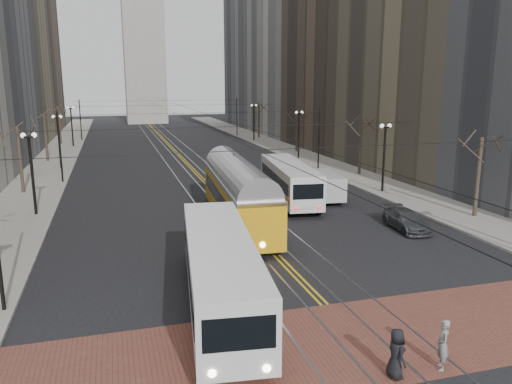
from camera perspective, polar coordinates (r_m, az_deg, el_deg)
ground at (r=22.66m, az=6.84°, el=-11.68°), size 260.00×260.00×0.00m
sidewalk_left at (r=64.99m, az=-21.99°, el=3.41°), size 5.00×140.00×0.15m
sidewalk_right at (r=68.70m, az=3.79°, el=4.72°), size 5.00×140.00×0.15m
crosswalk_band at (r=19.43m, az=11.61°, el=-16.16°), size 25.00×6.00×0.01m
streetcar_rails at (r=65.18m, az=-8.74°, el=4.13°), size 4.80×130.00×0.02m
centre_lines at (r=65.17m, az=-8.74°, el=4.13°), size 0.42×130.00×0.01m
building_left_far at (r=106.94m, az=-26.58°, el=16.93°), size 16.00×20.00×40.00m
building_right_mid at (r=73.65m, az=11.82°, el=18.21°), size 16.00×20.00×34.00m
building_right_far at (r=110.81m, az=1.74°, el=17.97°), size 16.00×20.00×40.00m
lamp_posts at (r=48.87m, az=-6.32°, el=4.78°), size 27.60×57.20×5.60m
street_trees at (r=55.24m, az=-7.49°, el=5.62°), size 31.68×53.28×5.60m
trolley_wires at (r=54.72m, az=-7.45°, el=6.59°), size 25.96×120.00×6.60m
transit_bus at (r=20.86m, az=-4.13°, el=-9.24°), size 3.98×12.47×3.06m
streetcar at (r=32.84m, az=-2.07°, el=-0.85°), size 3.64×14.51×3.39m
rear_bus at (r=39.42m, az=3.81°, el=1.08°), size 3.87×11.70×3.00m
cargo_van at (r=40.04m, az=7.90°, el=0.57°), size 2.44×5.11×2.18m
sedan_grey at (r=47.70m, az=3.97°, el=2.27°), size 2.65×5.24×1.71m
sedan_parked at (r=33.30m, az=16.76°, el=-3.10°), size 2.08×4.40×1.24m
pedestrian_a at (r=17.15m, az=15.74°, el=-17.34°), size 0.53×0.81×1.65m
pedestrian_b at (r=18.02m, az=20.56°, el=-16.03°), size 0.63×0.74×1.72m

